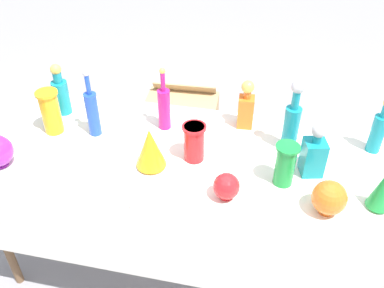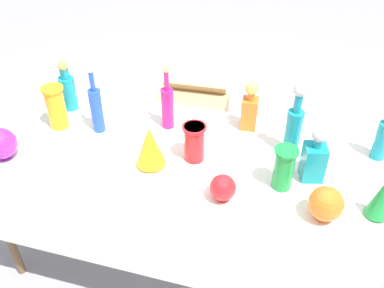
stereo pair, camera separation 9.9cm
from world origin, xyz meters
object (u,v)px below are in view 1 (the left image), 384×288
object	(u,v)px
cardboard_box_behind_left	(182,120)
fluted_vase_1	(384,188)
square_decanter_0	(314,153)
tall_bottle_4	(164,107)
fluted_vase_0	(150,148)
square_decanter_1	(246,106)
slender_vase_1	(194,141)
tall_bottle_3	(61,93)
round_bowl_1	(329,198)
tall_bottle_1	(378,131)
tall_bottle_0	(292,122)
slender_vase_0	(50,111)
slender_vase_2	(285,163)
round_bowl_0	(226,186)
tall_bottle_2	(92,112)

from	to	relation	value
cardboard_box_behind_left	fluted_vase_1	bearing A→B (deg)	-47.14
square_decanter_0	cardboard_box_behind_left	distance (m)	1.55
tall_bottle_4	fluted_vase_0	distance (m)	0.33
fluted_vase_1	square_decanter_1	bearing A→B (deg)	142.34
square_decanter_0	slender_vase_1	world-z (taller)	square_decanter_0
tall_bottle_3	round_bowl_1	xyz separation A→B (m)	(1.42, -0.47, -0.04)
fluted_vase_1	tall_bottle_1	bearing A→B (deg)	86.52
square_decanter_1	slender_vase_1	bearing A→B (deg)	-122.35
tall_bottle_0	tall_bottle_3	distance (m)	1.25
tall_bottle_4	cardboard_box_behind_left	size ratio (longest dim) A/B	0.64
slender_vase_0	slender_vase_2	xyz separation A→B (m)	(1.21, -0.15, -0.01)
round_bowl_0	tall_bottle_3	bearing A→B (deg)	154.21
tall_bottle_0	round_bowl_0	distance (m)	0.49
square_decanter_0	round_bowl_0	bearing A→B (deg)	-145.37
tall_bottle_0	slender_vase_1	xyz separation A→B (m)	(-0.45, -0.18, -0.06)
square_decanter_0	square_decanter_1	distance (m)	0.47
fluted_vase_0	cardboard_box_behind_left	size ratio (longest dim) A/B	0.39
square_decanter_1	round_bowl_0	distance (m)	0.57
tall_bottle_2	tall_bottle_4	xyz separation A→B (m)	(0.34, 0.13, -0.01)
tall_bottle_2	square_decanter_1	size ratio (longest dim) A/B	1.36
square_decanter_0	round_bowl_1	bearing A→B (deg)	-74.84
square_decanter_1	fluted_vase_0	bearing A→B (deg)	-132.63
square_decanter_1	fluted_vase_0	distance (m)	0.59
tall_bottle_2	round_bowl_1	world-z (taller)	tall_bottle_2
round_bowl_0	round_bowl_1	xyz separation A→B (m)	(0.43, 0.01, 0.01)
slender_vase_0	slender_vase_1	world-z (taller)	slender_vase_0
tall_bottle_1	slender_vase_1	world-z (taller)	tall_bottle_1
tall_bottle_4	cardboard_box_behind_left	distance (m)	1.12
tall_bottle_1	tall_bottle_4	world-z (taller)	tall_bottle_4
fluted_vase_1	tall_bottle_4	bearing A→B (deg)	160.10
slender_vase_1	tall_bottle_4	bearing A→B (deg)	132.84
slender_vase_2	tall_bottle_4	bearing A→B (deg)	154.35
round_bowl_0	slender_vase_0	bearing A→B (deg)	162.63
tall_bottle_2	round_bowl_1	size ratio (longest dim) A/B	2.39
square_decanter_1	slender_vase_1	distance (m)	0.39
tall_bottle_1	slender_vase_1	size ratio (longest dim) A/B	1.54
tall_bottle_3	cardboard_box_behind_left	bearing A→B (deg)	60.78
tall_bottle_1	square_decanter_0	xyz separation A→B (m)	(-0.31, -0.24, -0.00)
tall_bottle_0	tall_bottle_1	size ratio (longest dim) A/B	1.29
tall_bottle_3	square_decanter_0	bearing A→B (deg)	-9.61
tall_bottle_4	slender_vase_0	distance (m)	0.59
round_bowl_1	square_decanter_0	bearing A→B (deg)	105.16
fluted_vase_1	cardboard_box_behind_left	bearing A→B (deg)	132.86
tall_bottle_1	square_decanter_0	size ratio (longest dim) A/B	1.08
slender_vase_0	square_decanter_0	bearing A→B (deg)	-2.21
tall_bottle_3	slender_vase_2	bearing A→B (deg)	-14.92
tall_bottle_2	square_decanter_1	bearing A→B (deg)	17.40
tall_bottle_4	square_decanter_0	xyz separation A→B (m)	(0.76, -0.21, -0.01)
tall_bottle_1	tall_bottle_3	size ratio (longest dim) A/B	1.00
tall_bottle_0	round_bowl_0	bearing A→B (deg)	-121.43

